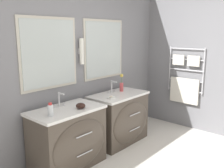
{
  "coord_description": "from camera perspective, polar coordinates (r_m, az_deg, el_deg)",
  "views": [
    {
      "loc": [
        -2.11,
        -0.92,
        1.71
      ],
      "look_at": [
        0.37,
        1.24,
        1.03
      ],
      "focal_mm": 40.0,
      "sensor_mm": 36.0,
      "label": 1
    }
  ],
  "objects": [
    {
      "name": "vanity_left",
      "position": [
        3.28,
        -9.75,
        -12.04
      ],
      "size": [
        0.93,
        0.6,
        0.78
      ],
      "color": "#4C4238",
      "rests_on": "ground_plane"
    },
    {
      "name": "faucet_left",
      "position": [
        3.24,
        -11.86,
        -3.57
      ],
      "size": [
        0.17,
        0.12,
        0.19
      ],
      "color": "silver",
      "rests_on": "vanity_left"
    },
    {
      "name": "faucet_right",
      "position": [
        3.92,
        0.06,
        -0.67
      ],
      "size": [
        0.17,
        0.12,
        0.19
      ],
      "color": "silver",
      "rests_on": "vanity_right"
    },
    {
      "name": "amenity_bowl",
      "position": [
        3.14,
        -7.18,
        -4.95
      ],
      "size": [
        0.12,
        0.12,
        0.07
      ],
      "color": "black",
      "rests_on": "vanity_left"
    },
    {
      "name": "soap_dish",
      "position": [
        3.57,
        -0.2,
        -3.12
      ],
      "size": [
        0.11,
        0.08,
        0.04
      ],
      "color": "white",
      "rests_on": "vanity_right"
    },
    {
      "name": "toiletry_bottle",
      "position": [
        2.91,
        -13.88,
        -5.81
      ],
      "size": [
        0.06,
        0.06,
        0.16
      ],
      "color": "silver",
      "rests_on": "vanity_left"
    },
    {
      "name": "wall_right",
      "position": [
        4.57,
        18.89,
        5.86
      ],
      "size": [
        0.13,
        3.66,
        2.6
      ],
      "color": "slate",
      "rests_on": "ground_plane"
    },
    {
      "name": "wall_back",
      "position": [
        3.47,
        -11.0,
        4.85
      ],
      "size": [
        5.76,
        0.14,
        2.6
      ],
      "color": "slate",
      "rests_on": "ground_plane"
    },
    {
      "name": "vanity_right",
      "position": [
        3.95,
        1.86,
        -7.67
      ],
      "size": [
        0.93,
        0.6,
        0.78
      ],
      "color": "#4C4238",
      "rests_on": "ground_plane"
    },
    {
      "name": "flower_vase",
      "position": [
        4.01,
        2.2,
        -0.05
      ],
      "size": [
        0.06,
        0.06,
        0.28
      ],
      "color": "#CC4C51",
      "rests_on": "vanity_right"
    }
  ]
}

